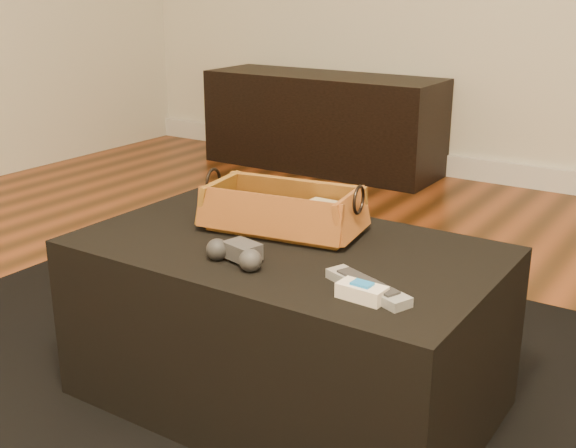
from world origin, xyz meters
The scene contains 10 objects.
baseboard centered at (0.00, 2.73, 0.06)m, with size 5.00×0.04×0.12m, color white.
media_cabinet centered at (-1.09, 2.51, 0.27)m, with size 1.37×0.45×0.54m, color black.
area_rug centered at (0.10, 0.27, 0.01)m, with size 2.60×2.00×0.01m, color black.
ottoman centered at (0.10, 0.32, 0.22)m, with size 1.00×0.60×0.42m, color black.
tv_remote centered at (0.02, 0.39, 0.46)m, with size 0.21×0.05×0.02m, color black.
cloth_bundle centered at (0.14, 0.45, 0.48)m, with size 0.11×0.08×0.06m, color tan.
wicker_basket centered at (0.04, 0.41, 0.48)m, with size 0.43×0.27×0.14m.
game_controller centered at (0.08, 0.16, 0.46)m, with size 0.16×0.10×0.05m.
silver_remote centered at (0.39, 0.18, 0.44)m, with size 0.22×0.12×0.02m.
cream_gadget centered at (0.40, 0.14, 0.45)m, with size 0.10×0.05×0.04m.
Camera 1 is at (0.99, -1.02, 1.02)m, focal length 45.00 mm.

